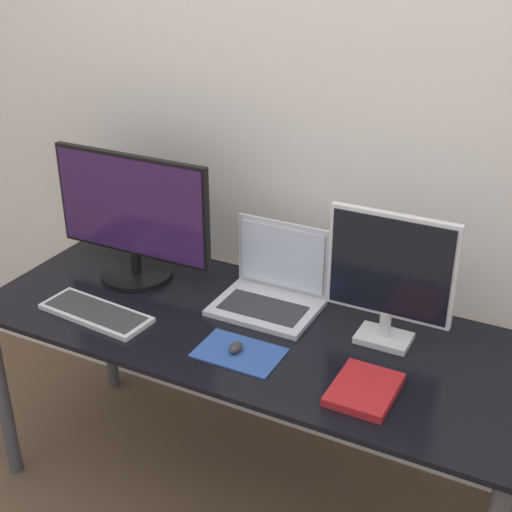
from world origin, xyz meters
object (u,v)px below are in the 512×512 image
Objects in this scene: monitor_right at (390,274)px; book at (364,390)px; keyboard at (96,313)px; mouse at (236,347)px; laptop at (273,286)px; monitor_left at (132,218)px.

monitor_right is 0.36m from book.
keyboard is 6.83× the size of mouse.
mouse is at bearing -144.49° from monitor_right.
book reaches higher than keyboard.
laptop is (-0.41, 0.05, -0.17)m from monitor_right.
keyboard is 0.93m from book.
monitor_left is 0.66m from mouse.
book is (0.93, 0.01, 0.00)m from keyboard.
mouse is 0.42m from book.
book is (0.03, -0.28, -0.22)m from monitor_right.
book is at bearing -36.89° from laptop.
keyboard is (-0.49, -0.34, -0.06)m from laptop.
monitor_left is 10.54× the size of mouse.
mouse is (0.52, 0.02, 0.01)m from keyboard.
monitor_left is 0.37m from keyboard.
monitor_right is 7.31× the size of mouse.
book is at bearing -1.73° from mouse.
monitor_left is at bearing 154.13° from mouse.
laptop is at bearing 143.11° from book.
mouse is (0.56, -0.27, -0.21)m from monitor_left.
monitor_left is 1.54× the size of keyboard.
monitor_left reaches higher than mouse.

